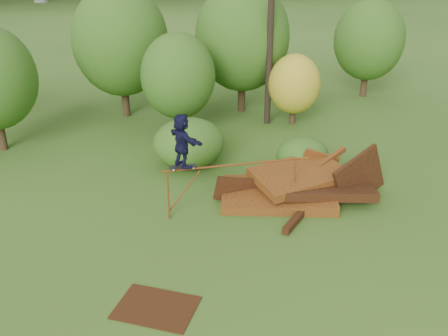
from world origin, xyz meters
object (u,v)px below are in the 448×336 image
object	(u,v)px
flat_plate	(156,308)
utility_pole	(271,20)
scrap_pile	(299,187)
skater	(182,141)

from	to	relation	value
flat_plate	utility_pole	xyz separation A→B (m)	(6.91, 11.35, 4.62)
scrap_pile	flat_plate	xyz separation A→B (m)	(-5.34, -4.12, -0.38)
scrap_pile	utility_pole	world-z (taller)	utility_pole
skater	scrap_pile	bearing A→B (deg)	-108.39
scrap_pile	flat_plate	distance (m)	6.76
scrap_pile	utility_pole	xyz separation A→B (m)	(1.57, 7.23, 4.23)
scrap_pile	utility_pole	distance (m)	8.52
scrap_pile	flat_plate	world-z (taller)	scrap_pile
scrap_pile	flat_plate	size ratio (longest dim) A/B	3.23
scrap_pile	utility_pole	bearing A→B (deg)	77.76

